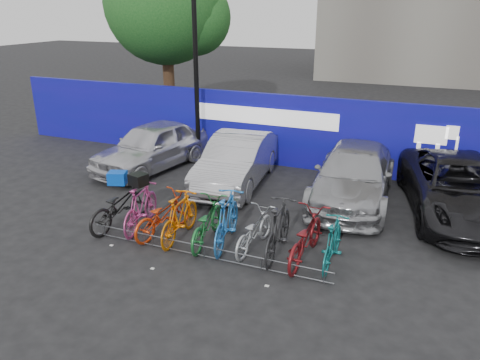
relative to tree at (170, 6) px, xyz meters
The scene contains 21 objects.
ground 13.14m from the tree, 56.03° to the right, with size 100.00×100.00×0.00m, color black.
hoarding 8.80m from the tree, 30.89° to the right, with size 22.00×0.18×2.40m.
tree is the anchor object (origin of this frame).
lamppost 6.14m from the tree, 52.49° to the right, with size 0.25×0.50×6.11m.
bike_rack 13.55m from the tree, 57.55° to the right, with size 5.60×0.03×0.30m.
car_0 7.78m from the tree, 66.94° to the right, with size 1.81×4.49×1.53m, color silver.
car_1 9.52m from the tree, 47.79° to the right, with size 1.57×4.50×1.48m, color #A7A7AC.
car_2 11.83m from the tree, 33.82° to the right, with size 2.03×5.00×1.45m, color #9A9B9F.
car_3 14.03m from the tree, 27.57° to the right, with size 2.47×5.37×1.49m, color black.
bike_0 11.73m from the tree, 67.33° to the right, with size 0.73×2.09×1.10m, color black.
bike_1 11.89m from the tree, 64.58° to the right, with size 0.53×1.87×1.12m, color #BF3E87.
bike_2 12.23m from the tree, 61.69° to the right, with size 0.65×1.87×0.98m, color #C0360F.
bike_3 12.50m from the tree, 59.77° to the right, with size 0.52×1.85×1.11m, color orange.
bike_4 12.75m from the tree, 56.90° to the right, with size 0.66×1.90×1.00m, color #1C6A2D.
bike_5 12.90m from the tree, 54.85° to the right, with size 0.57×2.03×1.22m, color blue.
bike_6 13.28m from the tree, 52.37° to the right, with size 0.60×1.72×0.90m, color #9EA3A6.
bike_7 13.58m from the tree, 50.42° to the right, with size 0.57×2.03×1.22m, color #262628.
bike_8 13.99m from the tree, 48.47° to the right, with size 0.71×2.05×1.07m, color maroon.
bike_9 14.34m from the tree, 46.56° to the right, with size 0.48×1.71×1.03m, color #106869.
cargo_crate 11.48m from the tree, 67.33° to the right, with size 0.42×0.32×0.30m, color #063DB3.
cargo_topcase 11.64m from the tree, 64.58° to the right, with size 0.38×0.34×0.28m, color black.
Camera 1 is at (4.07, -8.47, 5.11)m, focal length 35.00 mm.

